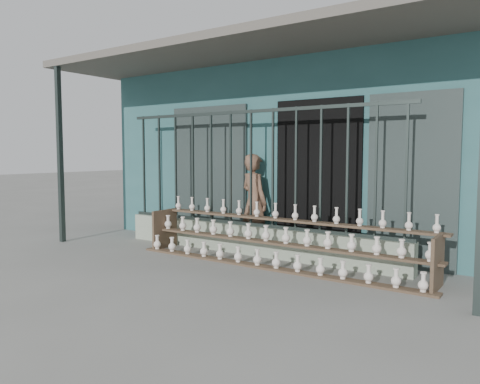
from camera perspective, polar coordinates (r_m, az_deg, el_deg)
The scene contains 6 objects.
ground at distance 6.39m, azimuth -5.18°, elevation -9.59°, with size 60.00×60.00×0.00m, color slate.
workshop_building at distance 9.82m, azimuth 10.86°, elevation 4.90°, with size 7.40×6.60×3.21m.
parapet_wall at distance 7.36m, azimuth 1.34°, elevation -5.86°, with size 5.00×0.20×0.45m, color #9BAA92.
security_fence at distance 7.24m, azimuth 1.35°, elevation 2.91°, with size 5.00×0.04×1.80m.
shelf_rack at distance 6.63m, azimuth 4.33°, elevation -5.83°, with size 4.50×0.68×0.85m.
elderly_woman at distance 7.62m, azimuth 1.74°, elevation -1.24°, with size 0.57×0.38×1.57m, color brown.
Camera 1 is at (3.98, -4.75, 1.58)m, focal length 35.00 mm.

